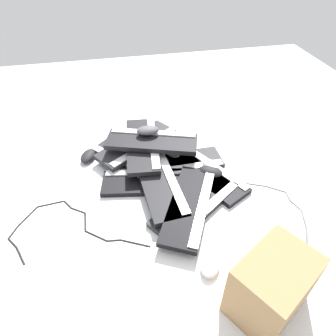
{
  "coord_description": "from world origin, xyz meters",
  "views": [
    {
      "loc": [
        0.98,
        -0.16,
        0.96
      ],
      "look_at": [
        -0.04,
        0.06,
        0.06
      ],
      "focal_mm": 32.0,
      "sensor_mm": 36.0,
      "label": 1
    }
  ],
  "objects_px": {
    "keyboard_6": "(190,205)",
    "mouse_5": "(147,130)",
    "keyboard_1": "(205,173)",
    "keyboard_3": "(133,159)",
    "keyboard_8": "(143,145)",
    "mouse_3": "(88,156)",
    "keyboard_5": "(137,144)",
    "keyboard_0": "(197,204)",
    "mouse_1": "(211,264)",
    "keyboard_2": "(178,163)",
    "keyboard_9": "(152,141)",
    "keyboard_7": "(160,184)",
    "cardboard_box": "(272,286)",
    "mouse_0": "(211,171)",
    "keyboard_4": "(151,182)",
    "mouse_2": "(172,151)",
    "mouse_4": "(211,167)"
  },
  "relations": [
    {
      "from": "mouse_2",
      "to": "mouse_4",
      "type": "height_order",
      "value": "same"
    },
    {
      "from": "keyboard_2",
      "to": "keyboard_7",
      "type": "distance_m",
      "value": 0.2
    },
    {
      "from": "mouse_1",
      "to": "cardboard_box",
      "type": "bearing_deg",
      "value": 70.48
    },
    {
      "from": "keyboard_1",
      "to": "cardboard_box",
      "type": "height_order",
      "value": "cardboard_box"
    },
    {
      "from": "keyboard_3",
      "to": "keyboard_4",
      "type": "bearing_deg",
      "value": 17.29
    },
    {
      "from": "keyboard_2",
      "to": "keyboard_4",
      "type": "xyz_separation_m",
      "value": [
        0.1,
        -0.15,
        0.0
      ]
    },
    {
      "from": "mouse_4",
      "to": "keyboard_7",
      "type": "bearing_deg",
      "value": 93.47
    },
    {
      "from": "keyboard_2",
      "to": "keyboard_7",
      "type": "bearing_deg",
      "value": -37.3
    },
    {
      "from": "keyboard_6",
      "to": "cardboard_box",
      "type": "height_order",
      "value": "cardboard_box"
    },
    {
      "from": "keyboard_4",
      "to": "keyboard_7",
      "type": "distance_m",
      "value": 0.07
    },
    {
      "from": "keyboard_7",
      "to": "mouse_1",
      "type": "height_order",
      "value": "keyboard_7"
    },
    {
      "from": "keyboard_2",
      "to": "keyboard_3",
      "type": "distance_m",
      "value": 0.22
    },
    {
      "from": "keyboard_0",
      "to": "mouse_1",
      "type": "height_order",
      "value": "mouse_1"
    },
    {
      "from": "keyboard_1",
      "to": "keyboard_2",
      "type": "height_order",
      "value": "same"
    },
    {
      "from": "keyboard_6",
      "to": "mouse_5",
      "type": "distance_m",
      "value": 0.45
    },
    {
      "from": "mouse_0",
      "to": "mouse_1",
      "type": "bearing_deg",
      "value": -75.46
    },
    {
      "from": "keyboard_5",
      "to": "mouse_1",
      "type": "height_order",
      "value": "keyboard_5"
    },
    {
      "from": "keyboard_5",
      "to": "mouse_3",
      "type": "relative_size",
      "value": 4.06
    },
    {
      "from": "keyboard_0",
      "to": "keyboard_9",
      "type": "distance_m",
      "value": 0.4
    },
    {
      "from": "keyboard_0",
      "to": "keyboard_5",
      "type": "distance_m",
      "value": 0.48
    },
    {
      "from": "keyboard_0",
      "to": "keyboard_3",
      "type": "bearing_deg",
      "value": -148.05
    },
    {
      "from": "mouse_0",
      "to": "mouse_2",
      "type": "distance_m",
      "value": 0.23
    },
    {
      "from": "keyboard_5",
      "to": "keyboard_7",
      "type": "relative_size",
      "value": 0.99
    },
    {
      "from": "keyboard_3",
      "to": "mouse_0",
      "type": "bearing_deg",
      "value": 57.84
    },
    {
      "from": "keyboard_6",
      "to": "mouse_0",
      "type": "relative_size",
      "value": 4.19
    },
    {
      "from": "keyboard_8",
      "to": "mouse_0",
      "type": "bearing_deg",
      "value": 49.61
    },
    {
      "from": "keyboard_8",
      "to": "cardboard_box",
      "type": "distance_m",
      "value": 0.87
    },
    {
      "from": "keyboard_0",
      "to": "mouse_3",
      "type": "height_order",
      "value": "mouse_3"
    },
    {
      "from": "keyboard_0",
      "to": "keyboard_1",
      "type": "height_order",
      "value": "same"
    },
    {
      "from": "mouse_1",
      "to": "keyboard_3",
      "type": "bearing_deg",
      "value": -131.45
    },
    {
      "from": "keyboard_3",
      "to": "mouse_2",
      "type": "bearing_deg",
      "value": 83.14
    },
    {
      "from": "keyboard_1",
      "to": "mouse_2",
      "type": "xyz_separation_m",
      "value": [
        -0.15,
        -0.13,
        0.04
      ]
    },
    {
      "from": "cardboard_box",
      "to": "mouse_1",
      "type": "bearing_deg",
      "value": -141.41
    },
    {
      "from": "keyboard_1",
      "to": "mouse_3",
      "type": "height_order",
      "value": "mouse_3"
    },
    {
      "from": "keyboard_1",
      "to": "mouse_1",
      "type": "bearing_deg",
      "value": -15.05
    },
    {
      "from": "keyboard_1",
      "to": "keyboard_3",
      "type": "relative_size",
      "value": 1.09
    },
    {
      "from": "keyboard_8",
      "to": "mouse_3",
      "type": "height_order",
      "value": "keyboard_8"
    },
    {
      "from": "keyboard_2",
      "to": "mouse_4",
      "type": "xyz_separation_m",
      "value": [
        0.1,
        0.14,
        0.04
      ]
    },
    {
      "from": "keyboard_2",
      "to": "keyboard_1",
      "type": "bearing_deg",
      "value": 50.55
    },
    {
      "from": "keyboard_4",
      "to": "keyboard_5",
      "type": "distance_m",
      "value": 0.27
    },
    {
      "from": "keyboard_8",
      "to": "keyboard_4",
      "type": "bearing_deg",
      "value": 0.79
    },
    {
      "from": "keyboard_0",
      "to": "keyboard_6",
      "type": "bearing_deg",
      "value": -58.3
    },
    {
      "from": "keyboard_4",
      "to": "keyboard_5",
      "type": "bearing_deg",
      "value": -174.78
    },
    {
      "from": "mouse_1",
      "to": "mouse_4",
      "type": "relative_size",
      "value": 1.0
    },
    {
      "from": "keyboard_2",
      "to": "keyboard_9",
      "type": "bearing_deg",
      "value": -128.36
    },
    {
      "from": "keyboard_7",
      "to": "cardboard_box",
      "type": "distance_m",
      "value": 0.62
    },
    {
      "from": "keyboard_6",
      "to": "keyboard_8",
      "type": "height_order",
      "value": "keyboard_8"
    },
    {
      "from": "keyboard_4",
      "to": "mouse_1",
      "type": "relative_size",
      "value": 4.17
    },
    {
      "from": "cardboard_box",
      "to": "keyboard_1",
      "type": "bearing_deg",
      "value": 179.99
    },
    {
      "from": "keyboard_3",
      "to": "mouse_1",
      "type": "distance_m",
      "value": 0.67
    }
  ]
}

